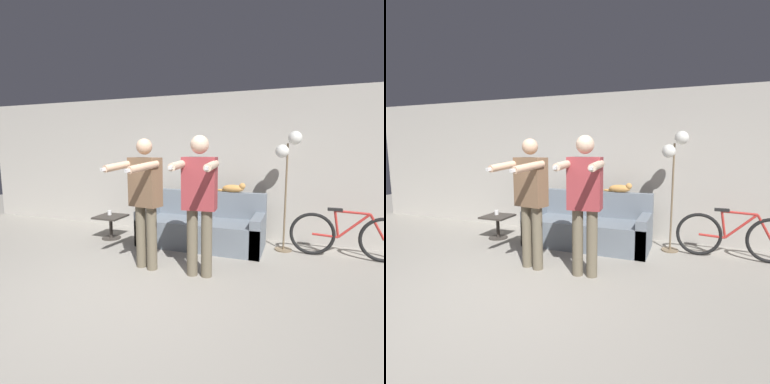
# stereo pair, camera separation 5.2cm
# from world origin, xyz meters

# --- Properties ---
(ground_plane) EXTENTS (16.00, 16.00, 0.00)m
(ground_plane) POSITION_xyz_m (0.00, 0.00, 0.00)
(ground_plane) COLOR gray
(wall_back) EXTENTS (10.00, 0.05, 2.60)m
(wall_back) POSITION_xyz_m (0.00, 2.75, 1.30)
(wall_back) COLOR #B7B2A8
(wall_back) RESTS_ON ground_plane
(couch) EXTENTS (2.05, 0.82, 0.88)m
(couch) POSITION_xyz_m (0.41, 2.06, 0.29)
(couch) COLOR slate
(couch) RESTS_ON ground_plane
(person_left) EXTENTS (0.58, 0.74, 1.75)m
(person_left) POSITION_xyz_m (0.01, 0.85, 1.01)
(person_left) COLOR #6B604C
(person_left) RESTS_ON ground_plane
(person_right) EXTENTS (0.53, 0.71, 1.78)m
(person_right) POSITION_xyz_m (0.77, 0.85, 1.03)
(person_right) COLOR #6B604C
(person_right) RESTS_ON ground_plane
(cat) EXTENTS (0.50, 0.13, 0.17)m
(cat) POSITION_xyz_m (0.89, 2.36, 0.95)
(cat) COLOR tan
(cat) RESTS_ON couch
(floor_lamp) EXTENTS (0.39, 0.27, 1.88)m
(floor_lamp) POSITION_xyz_m (1.74, 2.25, 1.50)
(floor_lamp) COLOR #756047
(floor_lamp) RESTS_ON ground_plane
(side_table) EXTENTS (0.48, 0.48, 0.42)m
(side_table) POSITION_xyz_m (-1.24, 1.86, 0.30)
(side_table) COLOR #38332D
(side_table) RESTS_ON ground_plane
(cup) EXTENTS (0.07, 0.07, 0.08)m
(cup) POSITION_xyz_m (-1.30, 1.92, 0.46)
(cup) COLOR white
(cup) RESTS_ON side_table
(bicycle) EXTENTS (1.61, 0.07, 0.75)m
(bicycle) POSITION_xyz_m (2.63, 2.19, 0.34)
(bicycle) COLOR black
(bicycle) RESTS_ON ground_plane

